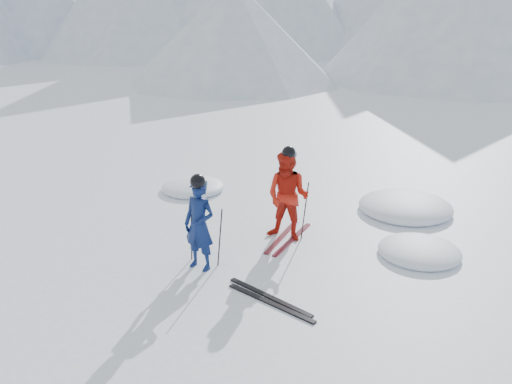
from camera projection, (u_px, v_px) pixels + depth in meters
The scene contains 12 objects.
ground at pixel (336, 281), 9.13m from camera, with size 160.00×160.00×0.00m, color white.
skier_blue at pixel (199, 225), 9.33m from camera, with size 0.60×0.39×1.63m, color #0D1D51.
skier_red at pixel (288, 196), 10.46m from camera, with size 0.87×0.68×1.79m, color red.
pole_blue_left at pixel (192, 233), 9.69m from camera, with size 0.02×0.02×1.09m, color black.
pole_blue_right at pixel (220, 238), 9.50m from camera, with size 0.02×0.02×1.09m, color black.
pole_red_left at pixel (280, 204), 10.91m from camera, with size 0.02×0.02×1.19m, color black.
pole_red_right at pixel (305, 211), 10.54m from camera, with size 0.02×0.02×1.19m, color black.
ski_worn_left at pixel (282, 236), 10.82m from camera, with size 0.09×1.70×0.03m, color black.
ski_worn_right at pixel (292, 239), 10.70m from camera, with size 0.09×1.70×0.03m, color black.
ski_loose_a at pixel (270, 297), 8.63m from camera, with size 0.09×1.70×0.03m, color black.
ski_loose_b at pixel (270, 303), 8.46m from camera, with size 0.09×1.70×0.03m, color black.
snow_lumps at pixel (367, 225), 11.40m from camera, with size 10.00×6.59×0.46m.
Camera 1 is at (3.06, -7.60, 4.51)m, focal length 38.00 mm.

